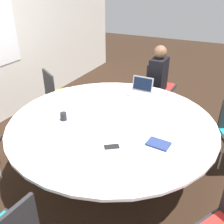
% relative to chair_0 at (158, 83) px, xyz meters
% --- Properties ---
extents(ground_plane, '(16.00, 16.00, 0.00)m').
position_rel_chair_0_xyz_m(ground_plane, '(-1.81, -0.02, -0.53)').
color(ground_plane, black).
extents(conference_table, '(2.26, 2.26, 0.72)m').
position_rel_chair_0_xyz_m(conference_table, '(-1.81, -0.02, 0.10)').
color(conference_table, '#333333').
rests_on(conference_table, ground_plane).
extents(chair_0, '(0.45, 0.43, 0.87)m').
position_rel_chair_0_xyz_m(chair_0, '(0.00, 0.00, 0.00)').
color(chair_0, '#262628').
rests_on(chair_0, ground_plane).
extents(chair_1, '(0.59, 0.59, 0.87)m').
position_rel_chair_0_xyz_m(chair_1, '(-1.08, 1.31, 0.00)').
color(chair_1, '#262628').
rests_on(chair_1, ground_plane).
extents(person_0, '(0.37, 0.27, 1.22)m').
position_rel_chair_0_xyz_m(person_0, '(-0.24, -0.08, 0.19)').
color(person_0, black).
rests_on(person_0, ground_plane).
extents(laptop, '(0.26, 0.30, 0.21)m').
position_rel_chair_0_xyz_m(laptop, '(-0.99, -0.04, 0.25)').
color(laptop, '#99999E').
rests_on(laptop, conference_table).
extents(spiral_notebook, '(0.17, 0.22, 0.02)m').
position_rel_chair_0_xyz_m(spiral_notebook, '(-2.04, -0.61, 0.21)').
color(spiral_notebook, navy).
rests_on(spiral_notebook, conference_table).
extents(coffee_cup, '(0.07, 0.07, 0.09)m').
position_rel_chair_0_xyz_m(coffee_cup, '(-2.05, 0.46, 0.24)').
color(coffee_cup, black).
rests_on(coffee_cup, conference_table).
extents(cell_phone, '(0.14, 0.15, 0.01)m').
position_rel_chair_0_xyz_m(cell_phone, '(-2.26, -0.24, 0.20)').
color(cell_phone, black).
rests_on(cell_phone, conference_table).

